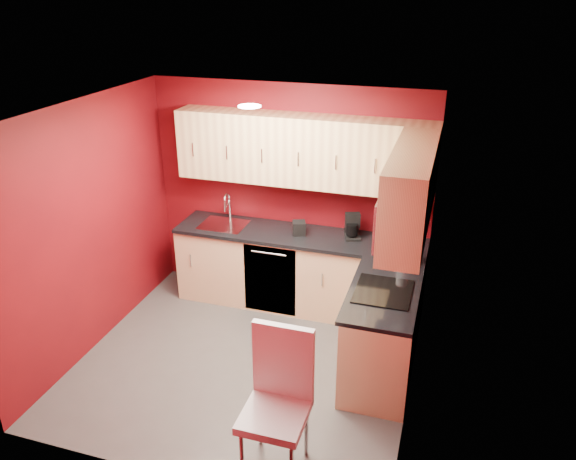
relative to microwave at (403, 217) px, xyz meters
The scene contains 21 objects.
floor 2.18m from the microwave, behind, with size 3.20×3.20×0.00m, color #454240.
ceiling 1.64m from the microwave, behind, with size 3.20×3.20×0.00m, color white.
wall_back 1.95m from the microwave, 136.99° to the left, with size 3.20×3.20×0.00m, color maroon.
wall_front 2.24m from the microwave, 129.35° to the right, with size 3.20×3.20×0.00m, color maroon.
wall_left 3.03m from the microwave, behind, with size 3.00×3.00×0.00m, color maroon.
wall_right 0.50m from the microwave, 44.09° to the right, with size 3.00×3.00×0.00m, color maroon.
base_cabinets_back 1.98m from the microwave, 140.04° to the left, with size 2.80×0.60×0.87m, color #E4B982.
base_cabinets_right 1.23m from the microwave, 151.81° to the left, with size 0.60×1.30×0.87m, color #E4B982.
countertop_back 1.73m from the microwave, 140.47° to the left, with size 2.80×0.63×0.04m, color black.
countertop_right 0.78m from the microwave, 162.04° to the left, with size 0.63×1.27×0.04m, color black.
upper_cabinets_back 1.65m from the microwave, 136.69° to the left, with size 2.80×0.35×0.75m, color #E7C483.
upper_cabinets_right 0.33m from the microwave, 82.65° to the left, with size 0.35×1.55×0.75m.
microwave is the anchor object (origin of this frame).
cooktop 0.75m from the microwave, behind, with size 0.50×0.55×0.01m, color black.
sink 2.43m from the microwave, 154.40° to the left, with size 0.52×0.42×0.35m.
dishwasher_front 2.02m from the microwave, 153.81° to the left, with size 0.60×0.02×0.82m, color black.
downlight 1.62m from the microwave, behind, with size 0.20×0.20×0.01m, color white.
coffee_maker 1.37m from the microwave, 119.62° to the left, with size 0.16×0.21×0.27m, color black, non-canonical shape.
napkin_holder 1.69m from the microwave, 140.33° to the left, with size 0.14×0.14×0.15m, color black, non-canonical shape.
paper_towel 0.89m from the microwave, 90.55° to the left, with size 0.16×0.16×0.28m, color white, non-canonical shape.
dining_chair 1.88m from the microwave, 116.79° to the right, with size 0.48×0.50×1.18m, color silver, non-canonical shape.
Camera 1 is at (1.75, -4.25, 3.48)m, focal length 35.00 mm.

